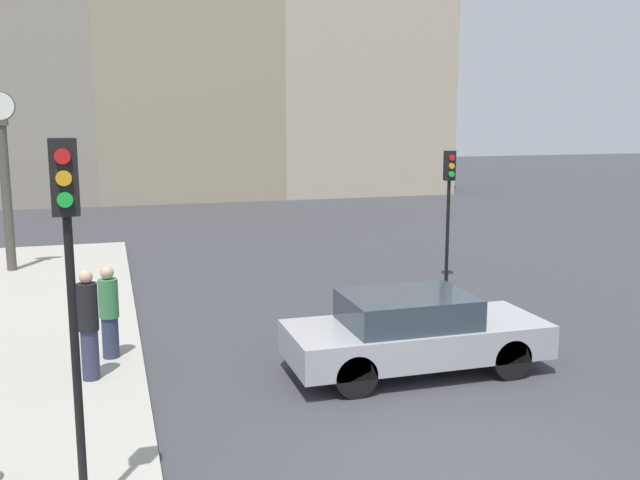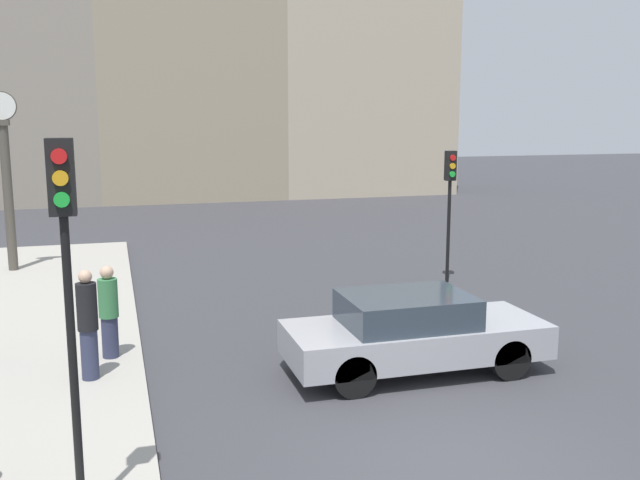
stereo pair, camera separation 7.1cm
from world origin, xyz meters
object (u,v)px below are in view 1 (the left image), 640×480
Objects in this scene: sedan_car at (414,332)px; traffic_light_near at (69,254)px; pedestrian_green_hoodie at (109,312)px; traffic_light_far at (449,188)px; street_clock at (5,180)px; pedestrian_black_jacket at (89,325)px.

traffic_light_near is (-5.28, -3.35, 2.28)m from sedan_car.
traffic_light_near is 5.61m from pedestrian_green_hoodie.
traffic_light_far is 11.87m from street_clock.
pedestrian_black_jacket is (2.24, -9.23, -1.57)m from street_clock.
pedestrian_black_jacket is at bearing 170.67° from sedan_car.
street_clock reaches higher than pedestrian_black_jacket.
traffic_light_near is at bearing -93.44° from pedestrian_green_hoodie.
traffic_light_near is at bearing -80.53° from street_clock.
traffic_light_near is 12.77m from traffic_light_far.
pedestrian_green_hoodie is at bearing 86.56° from traffic_light_near.
street_clock reaches higher than sedan_car.
sedan_car is 2.68× the size of pedestrian_green_hoodie.
sedan_car is 2.45× the size of pedestrian_black_jacket.
traffic_light_near is at bearing -147.63° from sedan_car.
traffic_light_near is 0.83× the size of street_clock.
traffic_light_far is at bearing 25.09° from pedestrian_green_hoodie.
pedestrian_green_hoodie is at bearing -72.74° from street_clock.
street_clock reaches higher than traffic_light_near.
sedan_car is 0.91× the size of street_clock.
traffic_light_far reaches higher than pedestrian_black_jacket.
street_clock is at bearing 103.63° from pedestrian_black_jacket.
traffic_light_far is at bearing 58.74° from sedan_car.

